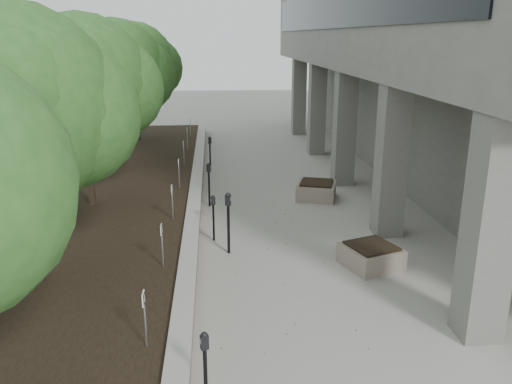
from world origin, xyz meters
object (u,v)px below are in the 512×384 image
crabapple_tree_5 (135,82)px  crabapple_tree_4 (116,93)px  parking_meter_3 (214,218)px  parking_meter_5 (210,153)px  planter_back (316,190)px  parking_meter_4 (209,185)px  planter_front (371,255)px  parking_meter_1 (205,372)px  crabapple_tree_2 (21,149)px  parking_meter_2 (228,223)px  crabapple_tree_3 (84,112)px

crabapple_tree_5 → crabapple_tree_4: bearing=-90.0°
crabapple_tree_4 → parking_meter_3: bearing=-63.5°
parking_meter_5 → planter_back: 5.34m
parking_meter_4 → planter_front: size_ratio=1.22×
crabapple_tree_4 → parking_meter_1: (3.40, -13.60, -2.47)m
crabapple_tree_4 → parking_meter_3: 8.33m
crabapple_tree_5 → planter_front: crabapple_tree_5 is taller
crabapple_tree_2 → parking_meter_3: bearing=39.2°
planter_front → crabapple_tree_5: bearing=117.1°
parking_meter_1 → planter_back: size_ratio=1.06×
parking_meter_4 → parking_meter_5: (0.02, 4.58, -0.02)m
planter_front → parking_meter_2: bearing=162.3°
parking_meter_3 → parking_meter_1: bearing=-108.8°
crabapple_tree_5 → parking_meter_4: bearing=-69.7°
parking_meter_2 → parking_meter_5: bearing=110.2°
crabapple_tree_3 → crabapple_tree_4: same height
planter_front → parking_meter_5: bearing=111.8°
parking_meter_2 → crabapple_tree_3: bearing=159.7°
crabapple_tree_3 → parking_meter_2: 5.43m
crabapple_tree_5 → parking_meter_5: size_ratio=3.97×
crabapple_tree_4 → parking_meter_1: bearing=-75.9°
crabapple_tree_2 → planter_back: crabapple_tree_2 is taller
crabapple_tree_4 → parking_meter_2: bearing=-63.9°
parking_meter_2 → parking_meter_3: parking_meter_2 is taller
crabapple_tree_2 → planter_back: bearing=42.4°
parking_meter_3 → parking_meter_4: size_ratio=0.88×
crabapple_tree_4 → parking_meter_1: 14.23m
crabapple_tree_3 → planter_front: crabapple_tree_3 is taller
crabapple_tree_3 → parking_meter_3: crabapple_tree_3 is taller
crabapple_tree_2 → parking_meter_5: 11.16m
parking_meter_2 → parking_meter_5: parking_meter_2 is taller
crabapple_tree_3 → parking_meter_1: size_ratio=4.21×
parking_meter_4 → planter_front: parking_meter_4 is taller
parking_meter_5 → planter_front: 10.08m
crabapple_tree_5 → parking_meter_1: (3.40, -18.60, -2.47)m
parking_meter_3 → planter_front: bearing=-45.2°
parking_meter_4 → parking_meter_5: 4.58m
parking_meter_1 → parking_meter_2: parking_meter_2 is taller
parking_meter_4 → crabapple_tree_3: bearing=-151.1°
parking_meter_1 → parking_meter_5: (0.03, 13.93, 0.04)m
parking_meter_5 → planter_back: bearing=-61.4°
parking_meter_3 → planter_back: bearing=27.7°
crabapple_tree_5 → parking_meter_2: size_ratio=3.47×
crabapple_tree_3 → parking_meter_5: (3.43, 5.34, -2.44)m
crabapple_tree_2 → parking_meter_4: size_ratio=3.86×
crabapple_tree_2 → planter_front: (7.18, 0.99, -2.85)m
parking_meter_1 → parking_meter_2: (0.50, 5.63, 0.14)m
crabapple_tree_2 → parking_meter_5: crabapple_tree_2 is taller
crabapple_tree_4 → parking_meter_4: crabapple_tree_4 is taller
parking_meter_3 → planter_back: parking_meter_3 is taller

